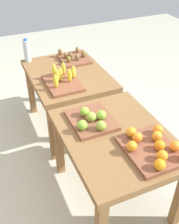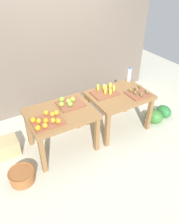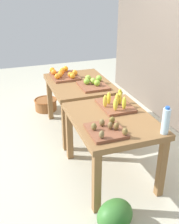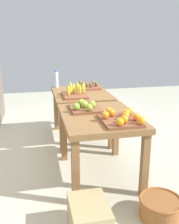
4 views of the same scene
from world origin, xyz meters
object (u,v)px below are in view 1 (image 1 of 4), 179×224
(banana_crate, at_px, (62,80))
(kiwi_bin, at_px, (73,58))
(watermelon_pile, at_px, (65,81))
(display_table_right, at_px, (68,81))
(water_bottle, at_px, (27,51))
(apple_bin, at_px, (92,119))
(orange_bin, at_px, (153,147))
(display_table_left, at_px, (115,144))

(banana_crate, relative_size, kiwi_bin, 1.21)
(watermelon_pile, bearing_deg, kiwi_bin, 173.63)
(display_table_right, xyz_separation_m, kiwi_bin, (0.27, -0.17, 0.13))
(water_bottle, bearing_deg, apple_bin, -171.51)
(display_table_right, relative_size, kiwi_bin, 2.86)
(orange_bin, height_order, kiwi_bin, orange_bin)
(apple_bin, distance_m, kiwi_bin, 1.21)
(display_table_left, bearing_deg, apple_bin, 29.46)
(banana_crate, height_order, kiwi_bin, banana_crate)
(display_table_right, distance_m, apple_bin, 0.93)
(kiwi_bin, bearing_deg, display_table_right, 146.85)
(display_table_right, height_order, apple_bin, apple_bin)
(banana_crate, height_order, water_bottle, water_bottle)
(kiwi_bin, bearing_deg, orange_bin, 179.16)
(display_table_right, bearing_deg, watermelon_pile, -15.87)
(apple_bin, relative_size, kiwi_bin, 1.11)
(display_table_left, bearing_deg, orange_bin, -150.75)
(orange_bin, distance_m, watermelon_pile, 2.31)
(display_table_right, relative_size, apple_bin, 2.57)
(orange_bin, height_order, apple_bin, apple_bin)
(display_table_right, xyz_separation_m, orange_bin, (-1.39, -0.15, 0.14))
(banana_crate, distance_m, watermelon_pile, 1.27)
(kiwi_bin, height_order, watermelon_pile, kiwi_bin)
(kiwi_bin, xyz_separation_m, water_bottle, (0.19, 0.49, 0.10))
(display_table_right, height_order, orange_bin, orange_bin)
(water_bottle, bearing_deg, watermelon_pile, -55.83)
(kiwi_bin, bearing_deg, apple_bin, 166.14)
(apple_bin, bearing_deg, banana_crate, 0.77)
(kiwi_bin, distance_m, watermelon_pile, 0.84)
(apple_bin, xyz_separation_m, watermelon_pile, (1.74, -0.35, -0.63))
(display_table_right, xyz_separation_m, apple_bin, (-0.91, 0.12, 0.14))
(orange_bin, bearing_deg, banana_crate, 13.23)
(apple_bin, bearing_deg, kiwi_bin, -13.86)
(orange_bin, xyz_separation_m, banana_crate, (1.17, 0.28, 0.00))
(display_table_left, xyz_separation_m, watermelon_pile, (1.95, -0.24, -0.49))
(display_table_left, relative_size, water_bottle, 3.87)
(display_table_left, xyz_separation_m, orange_bin, (-0.27, -0.15, 0.14))
(kiwi_bin, xyz_separation_m, watermelon_pile, (0.57, -0.06, -0.62))
(display_table_left, bearing_deg, kiwi_bin, -7.13)
(kiwi_bin, height_order, water_bottle, water_bottle)
(kiwi_bin, bearing_deg, watermelon_pile, -6.37)
(orange_bin, bearing_deg, apple_bin, 29.34)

